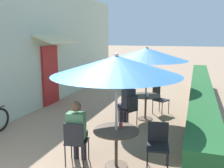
% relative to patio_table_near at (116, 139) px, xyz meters
% --- Properties ---
extents(cafe_facade_wall, '(0.98, 11.64, 4.20)m').
position_rel_patio_table_near_xyz_m(cafe_facade_wall, '(-3.76, 3.96, 1.53)').
color(cafe_facade_wall, '#B2C1AD').
rests_on(cafe_facade_wall, ground_plane).
extents(planter_hedge, '(0.60, 10.64, 1.01)m').
position_rel_patio_table_near_xyz_m(planter_hedge, '(1.53, 3.99, -0.02)').
color(planter_hedge, tan).
rests_on(planter_hedge, ground_plane).
extents(patio_table_near, '(0.86, 0.86, 0.74)m').
position_rel_patio_table_near_xyz_m(patio_table_near, '(0.00, 0.00, 0.00)').
color(patio_table_near, brown).
rests_on(patio_table_near, ground_plane).
extents(patio_umbrella_near, '(2.33, 2.33, 2.16)m').
position_rel_patio_table_near_xyz_m(patio_umbrella_near, '(0.00, 0.00, 1.38)').
color(patio_umbrella_near, '#B7B7BC').
rests_on(patio_umbrella_near, ground_plane).
extents(cafe_chair_near_left, '(0.46, 0.46, 0.87)m').
position_rel_patio_table_near_xyz_m(cafe_chair_near_left, '(-0.75, -0.19, -0.04)').
color(cafe_chair_near_left, '#232328').
rests_on(cafe_chair_near_left, ground_plane).
extents(seated_patron_near_left, '(0.38, 0.44, 1.25)m').
position_rel_patio_table_near_xyz_m(seated_patron_near_left, '(-0.77, -0.08, 0.13)').
color(seated_patron_near_left, '#23232D').
rests_on(seated_patron_near_left, ground_plane).
extents(cafe_chair_near_right, '(0.46, 0.46, 0.87)m').
position_rel_patio_table_near_xyz_m(cafe_chair_near_right, '(0.75, 0.19, -0.04)').
color(cafe_chair_near_right, '#232328').
rests_on(cafe_chair_near_right, ground_plane).
extents(coffee_cup_near, '(0.07, 0.07, 0.09)m').
position_rel_patio_table_near_xyz_m(coffee_cup_near, '(0.04, 0.15, 0.22)').
color(coffee_cup_near, '#B73D3D').
rests_on(coffee_cup_near, patio_table_near).
extents(patio_table_mid, '(0.86, 0.86, 0.74)m').
position_rel_patio_table_near_xyz_m(patio_table_mid, '(-0.01, 2.91, 0.00)').
color(patio_table_mid, brown).
rests_on(patio_table_mid, ground_plane).
extents(patio_umbrella_mid, '(2.33, 2.33, 2.16)m').
position_rel_patio_table_near_xyz_m(patio_umbrella_mid, '(-0.01, 2.91, 1.38)').
color(patio_umbrella_mid, '#B7B7BC').
rests_on(patio_umbrella_mid, ground_plane).
extents(cafe_chair_mid_left, '(0.54, 0.54, 0.87)m').
position_rel_patio_table_near_xyz_m(cafe_chair_mid_left, '(-0.31, 2.19, -0.04)').
color(cafe_chair_mid_left, '#232328').
rests_on(cafe_chair_mid_left, ground_plane).
extents(seated_patron_mid_left, '(0.50, 0.47, 1.25)m').
position_rel_patio_table_near_xyz_m(seated_patron_mid_left, '(-0.40, 2.24, 0.13)').
color(seated_patron_mid_left, '#23232D').
rests_on(seated_patron_mid_left, ground_plane).
extents(cafe_chair_mid_right, '(0.54, 0.54, 0.87)m').
position_rel_patio_table_near_xyz_m(cafe_chair_mid_right, '(0.28, 3.62, -0.04)').
color(cafe_chair_mid_right, '#232328').
rests_on(cafe_chair_mid_right, ground_plane).
extents(coffee_cup_mid, '(0.07, 0.07, 0.09)m').
position_rel_patio_table_near_xyz_m(coffee_cup_mid, '(0.05, 2.77, 0.22)').
color(coffee_cup_mid, white).
rests_on(coffee_cup_mid, patio_table_mid).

